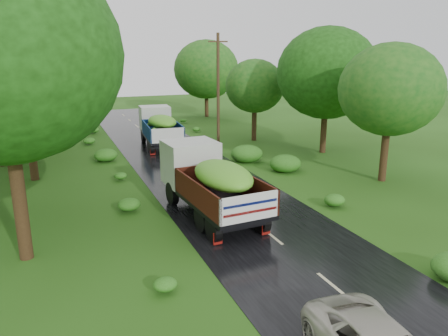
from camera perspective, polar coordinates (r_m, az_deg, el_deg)
ground at (r=14.83m, az=13.93°, el=-14.65°), size 120.00×120.00×0.00m
road at (r=18.63m, az=4.93°, el=-7.77°), size 6.50×80.00×0.02m
road_lines at (r=19.45m, az=3.60°, el=-6.68°), size 0.12×69.60×0.00m
truck_near at (r=19.58m, az=-2.07°, el=-1.36°), size 2.98×7.23×2.97m
truck_far at (r=34.08m, az=-8.47°, el=5.52°), size 2.89×6.92×2.84m
utility_pole at (r=33.63m, az=-0.77°, el=10.27°), size 1.48×0.27×8.45m
trees_left at (r=33.07m, az=-26.29°, el=12.79°), size 6.01×34.71×9.21m
trees_right at (r=35.81m, az=6.60°, el=11.74°), size 6.18×30.37×7.37m
shrubs at (r=26.42m, az=-3.85°, el=0.02°), size 11.90×44.00×0.70m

